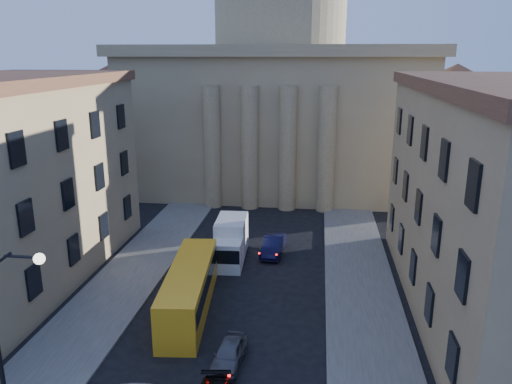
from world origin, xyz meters
TOP-DOWN VIEW (x-y plane):
  - sidewalk_left at (-8.50, 18.00)m, footprint 5.00×60.00m
  - sidewalk_right at (8.50, 18.00)m, footprint 5.00×60.00m
  - church at (0.00, 55.47)m, footprint 68.02×28.76m
  - street_lamp at (-6.97, 8.00)m, footprint 2.62×0.44m
  - car_right_far at (0.80, 14.67)m, footprint 1.77×3.80m
  - car_right_distant at (1.73, 30.17)m, footprint 1.90×4.62m
  - city_bus at (-2.76, 20.06)m, footprint 3.35×10.68m
  - box_truck at (-1.58, 28.52)m, footprint 2.58×5.99m

SIDE VIEW (x-z plane):
  - sidewalk_left at x=-8.50m, z-range 0.00..0.15m
  - sidewalk_right at x=8.50m, z-range 0.00..0.15m
  - car_right_far at x=0.80m, z-range 0.00..1.26m
  - car_right_distant at x=1.73m, z-range 0.00..1.49m
  - box_truck at x=-1.58m, z-range -0.09..3.15m
  - city_bus at x=-2.76m, z-range 0.11..3.07m
  - street_lamp at x=-6.97m, z-range 0.87..9.70m
  - church at x=0.00m, z-range -6.42..30.18m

